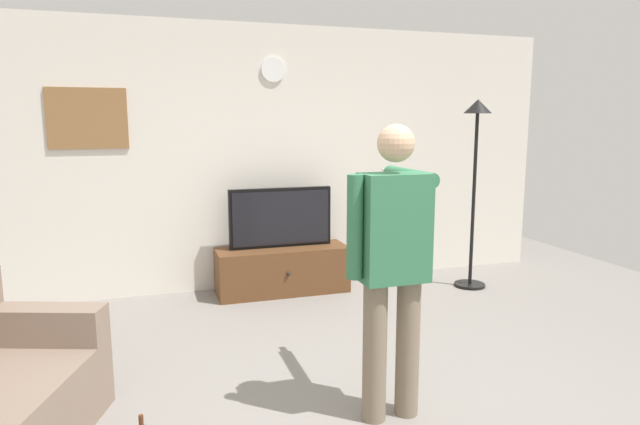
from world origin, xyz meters
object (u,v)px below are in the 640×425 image
object	(u,v)px
framed_picture	(87,118)
person_standing_nearer_lamp	(392,257)
television	(281,218)
tv_stand	(282,270)
wall_clock	(273,70)
floor_lamp	(476,155)

from	to	relation	value
framed_picture	person_standing_nearer_lamp	world-z (taller)	framed_picture
television	framed_picture	distance (m)	2.05
tv_stand	wall_clock	distance (m)	2.03
television	wall_clock	size ratio (longest dim) A/B	4.27
framed_picture	floor_lamp	world-z (taller)	framed_picture
framed_picture	floor_lamp	distance (m)	3.80
tv_stand	floor_lamp	xyz separation A→B (m)	(1.94, -0.42, 1.16)
tv_stand	floor_lamp	distance (m)	2.30
tv_stand	television	size ratio (longest dim) A/B	1.26
tv_stand	framed_picture	size ratio (longest dim) A/B	1.88
television	framed_picture	world-z (taller)	framed_picture
floor_lamp	framed_picture	bearing A→B (deg)	169.17
wall_clock	floor_lamp	size ratio (longest dim) A/B	0.13
television	person_standing_nearer_lamp	xyz separation A→B (m)	(0.02, -2.58, 0.20)
wall_clock	framed_picture	bearing A→B (deg)	179.84
tv_stand	wall_clock	bearing A→B (deg)	90.00
floor_lamp	television	bearing A→B (deg)	166.62
person_standing_nearer_lamp	television	bearing A→B (deg)	90.49
tv_stand	person_standing_nearer_lamp	distance (m)	2.64
television	person_standing_nearer_lamp	world-z (taller)	person_standing_nearer_lamp
tv_stand	framed_picture	xyz separation A→B (m)	(-1.77, 0.30, 1.53)
wall_clock	framed_picture	distance (m)	1.84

